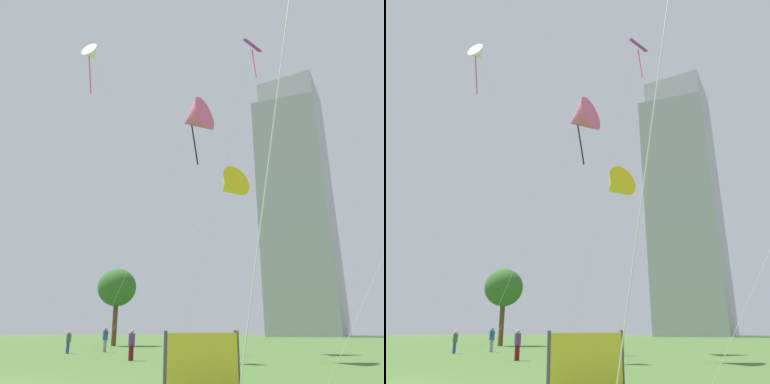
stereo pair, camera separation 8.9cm
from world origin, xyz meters
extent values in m
cylinder|color=gray|center=(-12.14, 15.84, 0.43)|extent=(0.16, 0.16, 0.87)
cylinder|color=gray|center=(-12.08, 15.67, 0.43)|extent=(0.16, 0.16, 0.87)
cylinder|color=#1E478C|center=(-12.11, 15.76, 1.21)|extent=(0.40, 0.40, 0.69)
sphere|color=#997051|center=(-12.11, 15.76, 1.67)|extent=(0.24, 0.24, 0.24)
cylinder|color=maroon|center=(-4.25, 10.40, 0.39)|extent=(0.15, 0.15, 0.78)
cylinder|color=maroon|center=(-4.28, 10.24, 0.39)|extent=(0.15, 0.15, 0.78)
cylinder|color=#593372|center=(-4.26, 10.32, 1.09)|extent=(0.36, 0.36, 0.62)
sphere|color=tan|center=(-4.26, 10.32, 1.51)|extent=(0.21, 0.21, 0.21)
cylinder|color=tan|center=(-1.64, 17.30, 0.39)|extent=(0.15, 0.15, 0.79)
cylinder|color=tan|center=(-1.51, 17.40, 0.39)|extent=(0.15, 0.15, 0.79)
cylinder|color=tan|center=(-1.58, 17.35, 1.10)|extent=(0.36, 0.36, 0.62)
sphere|color=brown|center=(-1.58, 17.35, 1.52)|extent=(0.21, 0.21, 0.21)
cylinder|color=#1E478C|center=(-12.87, 12.84, 0.37)|extent=(0.14, 0.14, 0.75)
cylinder|color=#1E478C|center=(-12.72, 12.82, 0.37)|extent=(0.14, 0.14, 0.75)
cylinder|color=#3F593F|center=(-12.80, 12.83, 1.04)|extent=(0.34, 0.34, 0.59)
sphere|color=tan|center=(-12.80, 12.83, 1.44)|extent=(0.20, 0.20, 0.20)
cylinder|color=silver|center=(-3.40, 8.96, 10.87)|extent=(10.62, 0.14, 21.74)
cone|color=white|center=(-8.70, 9.03, 21.74)|extent=(1.60, 1.57, 1.55)
cylinder|color=#E5598C|center=(-8.70, 9.03, 19.87)|extent=(0.11, 0.62, 3.12)
cylinder|color=silver|center=(-4.23, 11.21, 7.81)|extent=(4.88, 3.54, 15.62)
cone|color=#E5598C|center=(-1.80, 12.97, 15.61)|extent=(2.23, 2.57, 2.74)
cylinder|color=black|center=(-1.80, 12.97, 13.66)|extent=(0.62, 0.11, 3.28)
cylinder|color=silver|center=(-7.35, 17.25, 6.60)|extent=(8.09, 6.44, 13.20)
cone|color=yellow|center=(-3.31, 20.46, 13.19)|extent=(3.31, 3.49, 3.13)
cylinder|color=silver|center=(-2.43, 16.87, 10.80)|extent=(8.95, 3.57, 21.61)
pyramid|color=purple|center=(2.07, 15.09, 21.63)|extent=(1.27, 1.47, 1.38)
cylinder|color=#E5598C|center=(2.04, 15.09, 19.99)|extent=(0.36, 0.25, 2.63)
cylinder|color=brown|center=(-20.73, 25.14, 2.33)|extent=(0.53, 0.53, 4.66)
ellipsoid|color=#336628|center=(-20.73, 25.14, 6.17)|extent=(4.30, 4.30, 4.13)
cube|color=#A8A8AD|center=(-27.15, 104.34, 36.27)|extent=(22.71, 19.26, 72.55)
cube|color=#A8A8AD|center=(-34.95, 136.35, 49.97)|extent=(25.04, 27.97, 99.94)
cylinder|color=#4C4C4C|center=(5.91, 0.50, 0.77)|extent=(0.08, 0.08, 1.55)
cylinder|color=#4C4C4C|center=(6.14, 3.38, 0.77)|extent=(0.08, 0.08, 1.55)
cube|color=yellow|center=(6.02, 1.94, 0.82)|extent=(0.26, 2.88, 1.35)
camera|label=1|loc=(11.50, -6.57, 1.54)|focal=35.91mm
camera|label=2|loc=(11.58, -6.51, 1.54)|focal=35.91mm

